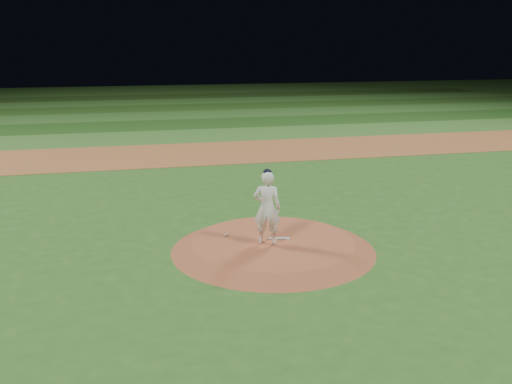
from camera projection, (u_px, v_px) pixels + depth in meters
ground at (273, 250)px, 15.42m from camera, size 120.00×120.00×0.00m
infield_dirt_band at (201, 153)px, 28.58m from camera, size 70.00×6.00×0.02m
outfield_stripe_0 at (188, 136)px, 33.75m from camera, size 70.00×5.00×0.02m
outfield_stripe_1 at (179, 124)px, 38.45m from camera, size 70.00×5.00×0.02m
outfield_stripe_2 at (172, 115)px, 43.15m from camera, size 70.00×5.00×0.02m
outfield_stripe_3 at (166, 108)px, 47.85m from camera, size 70.00×5.00×0.02m
outfield_stripe_4 at (162, 102)px, 52.55m from camera, size 70.00×5.00×0.02m
outfield_stripe_5 at (158, 97)px, 57.25m from camera, size 70.00×5.00×0.02m
pitchers_mound at (273, 245)px, 15.39m from camera, size 5.50×5.50×0.25m
pitching_rubber at (279, 238)px, 15.52m from camera, size 0.60×0.28×0.03m
rosin_bag at (226, 235)px, 15.76m from camera, size 0.11×0.11×0.06m
pitcher_on_mound at (267, 208)px, 14.91m from camera, size 0.85×0.71×2.04m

